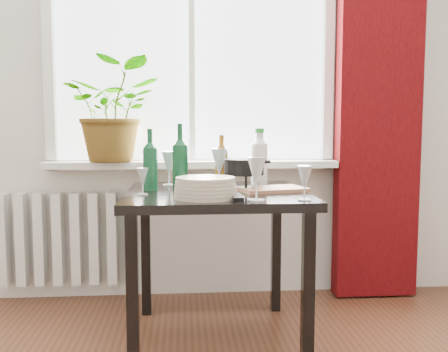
{
  "coord_description": "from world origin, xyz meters",
  "views": [
    {
      "loc": [
        -0.05,
        -0.82,
        1.04
      ],
      "look_at": [
        0.14,
        1.55,
        0.81
      ],
      "focal_mm": 40.0,
      "sensor_mm": 36.0,
      "label": 1
    }
  ],
  "objects": [
    {
      "name": "windowsill",
      "position": [
        0.0,
        2.15,
        0.82
      ],
      "size": [
        1.72,
        0.2,
        0.04
      ],
      "color": "silver",
      "rests_on": "ground"
    },
    {
      "name": "cutting_board",
      "position": [
        0.37,
        1.53,
        0.75
      ],
      "size": [
        0.35,
        0.27,
        0.02
      ],
      "primitive_type": "cube",
      "rotation": [
        0.0,
        0.0,
        0.24
      ],
      "color": "#A56A4A",
      "rests_on": "table"
    },
    {
      "name": "fondue_pot",
      "position": [
        0.24,
        1.59,
        0.82
      ],
      "size": [
        0.25,
        0.23,
        0.15
      ],
      "primitive_type": null,
      "rotation": [
        0.0,
        0.0,
        0.15
      ],
      "color": "black",
      "rests_on": "table"
    },
    {
      "name": "window",
      "position": [
        0.0,
        2.22,
        1.6
      ],
      "size": [
        1.72,
        0.08,
        1.62
      ],
      "color": "white",
      "rests_on": "ground"
    },
    {
      "name": "tv_remote",
      "position": [
        0.17,
        1.27,
        0.75
      ],
      "size": [
        0.05,
        0.16,
        0.02
      ],
      "primitive_type": "cube",
      "rotation": [
        0.0,
        0.0,
        -0.01
      ],
      "color": "black",
      "rests_on": "table"
    },
    {
      "name": "table",
      "position": [
        0.1,
        1.55,
        0.65
      ],
      "size": [
        0.85,
        0.85,
        0.74
      ],
      "color": "black",
      "rests_on": "ground"
    },
    {
      "name": "wineglass_front_right",
      "position": [
        0.25,
        1.21,
        0.83
      ],
      "size": [
        0.09,
        0.09,
        0.19
      ],
      "primitive_type": null,
      "rotation": [
        0.0,
        0.0,
        -0.22
      ],
      "color": "silver",
      "rests_on": "table"
    },
    {
      "name": "wineglass_back_center",
      "position": [
        0.13,
        1.71,
        0.84
      ],
      "size": [
        0.09,
        0.09,
        0.2
      ],
      "primitive_type": null,
      "rotation": [
        0.0,
        0.0,
        0.1
      ],
      "color": "white",
      "rests_on": "table"
    },
    {
      "name": "wine_bottle_left",
      "position": [
        -0.21,
        1.6,
        0.89
      ],
      "size": [
        0.09,
        0.09,
        0.3
      ],
      "primitive_type": null,
      "rotation": [
        0.0,
        0.0,
        0.26
      ],
      "color": "#0C3E20",
      "rests_on": "table"
    },
    {
      "name": "potted_plant",
      "position": [
        -0.45,
        2.11,
        1.14
      ],
      "size": [
        0.56,
        0.49,
        0.59
      ],
      "primitive_type": "imported",
      "rotation": [
        0.0,
        0.0,
        -0.07
      ],
      "color": "#3E751F",
      "rests_on": "windowsill"
    },
    {
      "name": "wine_bottle_right",
      "position": [
        -0.07,
        1.6,
        0.9
      ],
      "size": [
        0.1,
        0.1,
        0.33
      ],
      "primitive_type": null,
      "rotation": [
        0.0,
        0.0,
        -0.3
      ],
      "color": "#0B3A1D",
      "rests_on": "table"
    },
    {
      "name": "plate_stack",
      "position": [
        0.04,
        1.31,
        0.78
      ],
      "size": [
        0.36,
        0.36,
        0.09
      ],
      "primitive_type": "cylinder",
      "rotation": [
        0.0,
        0.0,
        0.39
      ],
      "color": "#BDB29D",
      "rests_on": "table"
    },
    {
      "name": "cleaning_bottle",
      "position": [
        0.35,
        1.78,
        0.89
      ],
      "size": [
        0.09,
        0.09,
        0.31
      ],
      "primitive_type": null,
      "rotation": [
        0.0,
        0.0,
        0.07
      ],
      "color": "silver",
      "rests_on": "table"
    },
    {
      "name": "wineglass_back_left",
      "position": [
        -0.13,
        1.8,
        0.83
      ],
      "size": [
        0.1,
        0.1,
        0.18
      ],
      "primitive_type": null,
      "rotation": [
        0.0,
        0.0,
        0.4
      ],
      "color": "silver",
      "rests_on": "table"
    },
    {
      "name": "bottle_amber",
      "position": [
        0.14,
        1.75,
        0.88
      ],
      "size": [
        0.07,
        0.07,
        0.27
      ],
      "primitive_type": null,
      "rotation": [
        0.0,
        0.0,
        -0.02
      ],
      "color": "#6A3D0B",
      "rests_on": "table"
    },
    {
      "name": "wineglass_front_left",
      "position": [
        -0.24,
        1.43,
        0.8
      ],
      "size": [
        0.07,
        0.07,
        0.12
      ],
      "primitive_type": null,
      "rotation": [
        0.0,
        0.0,
        0.35
      ],
      "color": "silver",
      "rests_on": "table"
    },
    {
      "name": "curtain",
      "position": [
        1.12,
        2.12,
        1.3
      ],
      "size": [
        0.5,
        0.12,
        2.56
      ],
      "color": "#390507",
      "rests_on": "ground"
    },
    {
      "name": "radiator",
      "position": [
        -0.75,
        2.18,
        0.38
      ],
      "size": [
        0.8,
        0.1,
        0.55
      ],
      "color": "silver",
      "rests_on": "ground"
    },
    {
      "name": "wineglass_far_right",
      "position": [
        0.45,
        1.2,
        0.81
      ],
      "size": [
        0.08,
        0.08,
        0.15
      ],
      "primitive_type": null,
      "rotation": [
        0.0,
        0.0,
        -0.4
      ],
      "color": "#B1B8BF",
      "rests_on": "table"
    }
  ]
}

